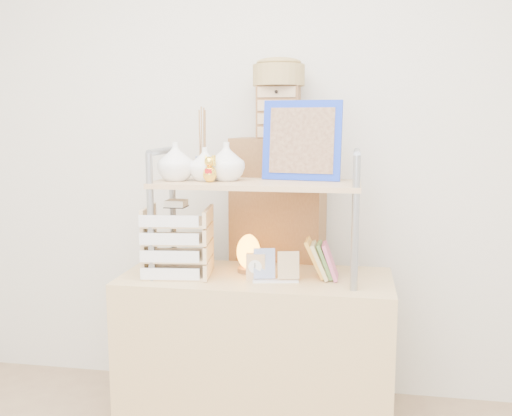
{
  "coord_description": "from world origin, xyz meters",
  "views": [
    {
      "loc": [
        0.42,
        -1.23,
        1.43
      ],
      "look_at": [
        -0.0,
        1.2,
        1.06
      ],
      "focal_mm": 40.0,
      "sensor_mm": 36.0,
      "label": 1
    }
  ],
  "objects": [
    {
      "name": "room_shell",
      "position": [
        0.0,
        0.39,
        1.69
      ],
      "size": [
        3.42,
        3.41,
        2.61
      ],
      "color": "silver",
      "rests_on": "ground"
    },
    {
      "name": "desk",
      "position": [
        0.0,
        1.2,
        0.38
      ],
      "size": [
        1.2,
        0.5,
        0.75
      ],
      "primitive_type": "cube",
      "color": "tan",
      "rests_on": "ground"
    },
    {
      "name": "cabinet",
      "position": [
        0.05,
        1.57,
        0.68
      ],
      "size": [
        0.47,
        0.29,
        1.35
      ],
      "primitive_type": "cube",
      "rotation": [
        0.0,
        0.0,
        -0.1
      ],
      "color": "brown",
      "rests_on": "ground"
    },
    {
      "name": "hutch",
      "position": [
        -0.08,
        1.21,
        1.2
      ],
      "size": [
        0.9,
        0.34,
        0.77
      ],
      "color": "gray",
      "rests_on": "desk"
    },
    {
      "name": "letter_tray",
      "position": [
        -0.35,
        1.16,
        0.89
      ],
      "size": [
        0.31,
        0.29,
        0.34
      ],
      "color": "tan",
      "rests_on": "desk"
    },
    {
      "name": "salt_lamp",
      "position": [
        -0.04,
        1.26,
        0.84
      ],
      "size": [
        0.12,
        0.11,
        0.18
      ],
      "color": "brown",
      "rests_on": "desk"
    },
    {
      "name": "desk_clock",
      "position": [
        0.01,
        1.13,
        0.81
      ],
      "size": [
        0.08,
        0.04,
        0.12
      ],
      "color": "tan",
      "rests_on": "desk"
    },
    {
      "name": "postcard_stand",
      "position": [
        0.1,
        1.13,
        0.79
      ],
      "size": [
        0.2,
        0.09,
        0.14
      ],
      "color": "white",
      "rests_on": "desk"
    },
    {
      "name": "drawer_chest",
      "position": [
        0.05,
        1.55,
        1.48
      ],
      "size": [
        0.2,
        0.16,
        0.25
      ],
      "color": "brown",
      "rests_on": "cabinet"
    },
    {
      "name": "woven_basket",
      "position": [
        0.05,
        1.55,
        1.65
      ],
      "size": [
        0.25,
        0.25,
        0.1
      ],
      "primitive_type": "cylinder",
      "color": "olive",
      "rests_on": "drawer_chest"
    }
  ]
}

